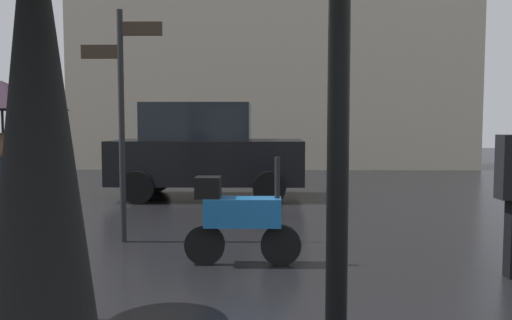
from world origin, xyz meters
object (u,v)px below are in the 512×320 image
(folded_patio_umbrella_near, at_px, (39,145))
(street_signpost, at_px, (122,103))
(parked_scooter, at_px, (239,217))
(parked_car_left, at_px, (205,150))
(pedestrian_with_umbrella, at_px, (3,129))

(folded_patio_umbrella_near, height_order, street_signpost, street_signpost)
(parked_scooter, xyz_separation_m, parked_car_left, (-0.98, 5.27, 0.47))
(parked_scooter, bearing_deg, parked_car_left, 91.02)
(pedestrian_with_umbrella, bearing_deg, parked_car_left, 79.31)
(parked_scooter, bearing_deg, folded_patio_umbrella_near, -104.51)
(parked_scooter, relative_size, street_signpost, 0.43)
(pedestrian_with_umbrella, height_order, street_signpost, street_signpost)
(folded_patio_umbrella_near, xyz_separation_m, parked_car_left, (-0.61, 9.55, -0.54))
(pedestrian_with_umbrella, xyz_separation_m, street_signpost, (0.15, 2.87, 0.31))
(pedestrian_with_umbrella, distance_m, parked_car_left, 7.09)
(folded_patio_umbrella_near, bearing_deg, street_signpost, 102.96)
(folded_patio_umbrella_near, bearing_deg, parked_scooter, 85.03)
(folded_patio_umbrella_near, relative_size, pedestrian_with_umbrella, 1.23)
(parked_scooter, height_order, parked_car_left, parked_car_left)
(folded_patio_umbrella_near, xyz_separation_m, parked_scooter, (0.37, 4.29, -1.00))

